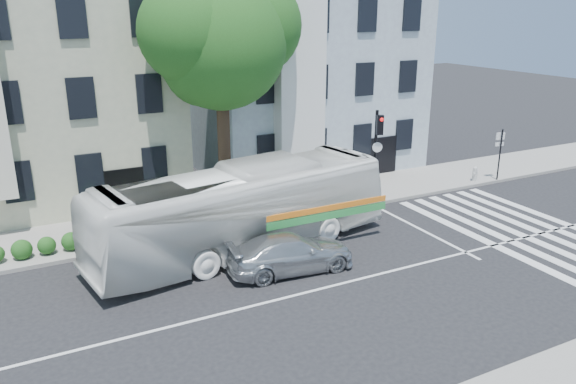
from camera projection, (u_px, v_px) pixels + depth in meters
ground at (319, 289)px, 18.67m from camera, size 120.00×120.00×0.00m
sidewalk_far at (230, 213)px, 25.41m from camera, size 80.00×4.00×0.15m
building_left at (35, 84)px, 26.60m from camera, size 12.00×10.00×11.00m
building_right at (295, 69)px, 32.66m from camera, size 12.00×10.00×11.00m
street_tree at (219, 35)px, 23.63m from camera, size 7.30×5.90×11.10m
bus at (243, 209)px, 21.18m from camera, size 4.71×12.34×3.36m
sedan at (291, 253)px, 19.85m from camera, size 2.27×4.74×1.33m
hedge at (117, 233)px, 21.99m from camera, size 8.48×2.69×0.70m
traffic_signal at (377, 145)px, 25.97m from camera, size 0.45×0.54×4.48m
fire_hydrant at (475, 173)px, 29.79m from camera, size 0.45×0.29×0.78m
far_sign_pole at (500, 148)px, 29.58m from camera, size 0.49×0.22×2.75m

